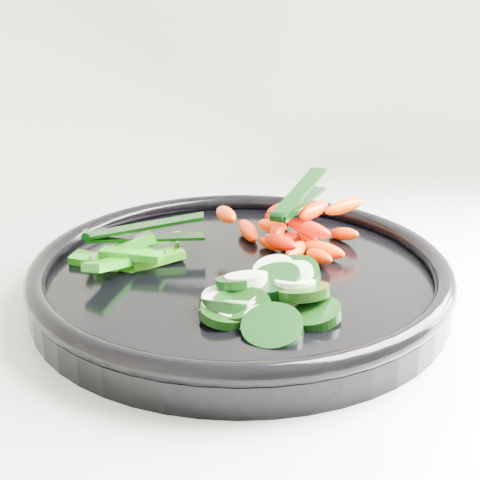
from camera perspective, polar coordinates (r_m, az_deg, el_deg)
name	(u,v)px	position (r m, az deg, el deg)	size (l,w,h in m)	color
veggie_tray	(240,276)	(0.60, 0.00, -3.06)	(0.47, 0.47, 0.04)	black
cucumber_pile	(260,298)	(0.53, 1.71, -5.01)	(0.12, 0.13, 0.04)	black
carrot_pile	(291,227)	(0.65, 4.39, 1.09)	(0.15, 0.15, 0.05)	#FF3900
pepper_pile	(136,253)	(0.63, -8.84, -1.09)	(0.12, 0.10, 0.04)	#206509
tong_carrot	(298,199)	(0.64, 5.00, 3.55)	(0.10, 0.08, 0.02)	black
tong_pepper	(142,232)	(0.63, -8.39, 0.69)	(0.11, 0.06, 0.02)	black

